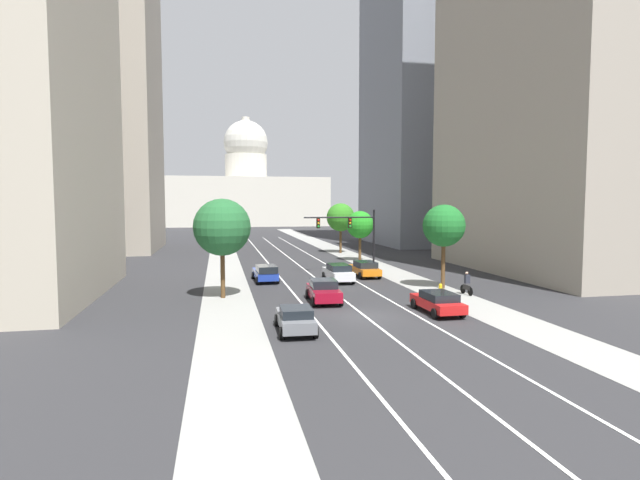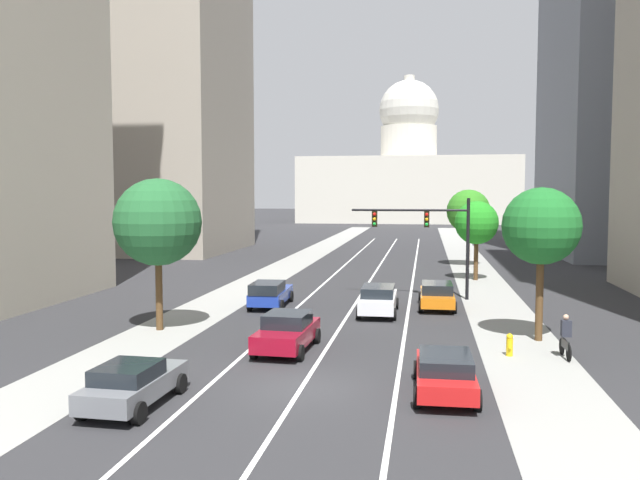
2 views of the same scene
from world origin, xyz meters
name	(u,v)px [view 1 (image 1 of 2)]	position (x,y,z in m)	size (l,w,h in m)	color
ground_plane	(282,252)	(0.00, 40.00, 0.00)	(400.00, 400.00, 0.00)	#2B2B2D
sidewalk_left	(224,257)	(-7.96, 35.00, 0.01)	(3.56, 130.00, 0.01)	gray
sidewalk_right	(347,255)	(7.96, 35.00, 0.01)	(3.56, 130.00, 0.01)	gray
lane_stripe_left	(271,266)	(-3.09, 25.00, 0.01)	(0.16, 90.00, 0.01)	white
lane_stripe_center	(299,265)	(0.00, 25.00, 0.01)	(0.16, 90.00, 0.01)	white
lane_stripe_right	(327,265)	(3.09, 25.00, 0.01)	(0.16, 90.00, 0.01)	white
office_tower_far_left	(100,53)	(-24.28, 47.70, 27.64)	(14.92, 19.51, 55.20)	#9E9384
office_tower_near_right	(591,44)	(27.62, 15.80, 22.39)	(21.80, 26.80, 44.72)	#9E9384
office_tower_far_right	(425,74)	(25.08, 50.63, 27.86)	(16.58, 22.74, 55.65)	gray
capitol_building	(246,193)	(0.00, 126.44, 9.70)	(46.90, 25.76, 32.56)	beige
car_crimson	(324,291)	(-1.54, 4.78, 0.79)	(2.22, 4.51, 1.55)	maroon
car_red	(438,302)	(4.64, -0.01, 0.72)	(2.05, 4.52, 1.34)	red
car_gray	(296,319)	(-4.64, -2.76, 0.72)	(2.06, 4.22, 1.37)	slate
car_blue	(266,273)	(-4.62, 14.43, 0.79)	(2.10, 4.70, 1.51)	#1E389E
car_orange	(365,268)	(4.64, 15.67, 0.76)	(2.06, 4.74, 1.44)	orange
car_white	(338,272)	(1.55, 13.29, 0.81)	(2.06, 4.75, 1.53)	silver
traffic_signal_mast	(352,229)	(4.21, 18.85, 4.24)	(7.09, 0.39, 6.12)	black
fire_hydrant	(440,290)	(7.29, 5.30, 0.46)	(0.26, 0.35, 0.91)	yellow
cyclist	(467,283)	(9.39, 5.33, 0.85)	(0.37, 1.70, 1.72)	black
street_tree_near_right	(360,225)	(7.66, 27.90, 4.22)	(3.18, 3.18, 5.84)	#51381E
street_tree_mid_right	(444,226)	(8.88, 8.28, 4.97)	(3.33, 3.33, 6.66)	#51381E
street_tree_near_left	(222,227)	(-8.29, 7.68, 5.05)	(4.06, 4.06, 7.10)	#51381E
street_tree_far_right	(341,217)	(7.68, 37.42, 4.81)	(3.79, 3.79, 6.73)	#51381E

